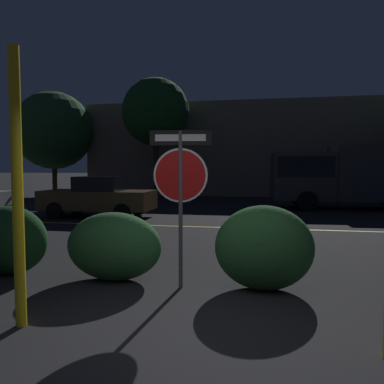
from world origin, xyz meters
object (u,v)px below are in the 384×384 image
at_px(hedge_bush_2, 114,246).
at_px(tree_2, 54,131).
at_px(yellow_pole_left, 17,189).
at_px(hedge_bush_3, 264,248).
at_px(passing_car_2, 99,197).
at_px(stop_sign, 181,176).
at_px(delivery_truck, 349,174).
at_px(hedge_bush_1, 8,240).
at_px(tree_0, 156,112).

distance_m(hedge_bush_2, tree_2, 20.75).
bearing_deg(yellow_pole_left, hedge_bush_3, 33.14).
bearing_deg(passing_car_2, hedge_bush_3, -140.52).
height_order(hedge_bush_3, passing_car_2, passing_car_2).
height_order(yellow_pole_left, hedge_bush_2, yellow_pole_left).
height_order(stop_sign, tree_2, tree_2).
bearing_deg(hedge_bush_2, delivery_truck, 62.47).
bearing_deg(hedge_bush_3, tree_2, 127.97).
distance_m(yellow_pole_left, hedge_bush_1, 2.58).
bearing_deg(hedge_bush_1, tree_2, 118.17).
bearing_deg(tree_0, yellow_pole_left, -79.03).
distance_m(hedge_bush_1, tree_2, 19.80).
relative_size(stop_sign, delivery_truck, 0.34).
xyz_separation_m(stop_sign, delivery_truck, (5.03, 12.01, -0.13)).
xyz_separation_m(hedge_bush_1, tree_0, (-2.04, 16.47, 4.59)).
height_order(yellow_pole_left, tree_0, tree_0).
relative_size(hedge_bush_2, tree_0, 0.22).
xyz_separation_m(hedge_bush_1, delivery_truck, (8.05, 11.82, 0.97)).
height_order(passing_car_2, tree_0, tree_0).
height_order(tree_0, tree_2, tree_0).
xyz_separation_m(hedge_bush_3, passing_car_2, (-5.89, 7.31, 0.12)).
distance_m(stop_sign, tree_2, 21.36).
bearing_deg(passing_car_2, tree_0, 3.14).
relative_size(hedge_bush_2, tree_2, 0.23).
distance_m(tree_0, tree_2, 7.24).
xyz_separation_m(hedge_bush_1, hedge_bush_3, (4.25, -0.06, 0.04)).
distance_m(stop_sign, tree_0, 17.76).
bearing_deg(yellow_pole_left, hedge_bush_2, 78.46).
distance_m(yellow_pole_left, delivery_truck, 15.15).
bearing_deg(tree_2, delivery_truck, -17.19).
relative_size(hedge_bush_2, hedge_bush_3, 1.07).
bearing_deg(hedge_bush_3, hedge_bush_2, 178.46).
bearing_deg(stop_sign, delivery_truck, 61.10).
relative_size(hedge_bush_1, hedge_bush_3, 0.95).
bearing_deg(tree_2, passing_car_2, -52.68).
bearing_deg(tree_0, hedge_bush_3, -69.18).
bearing_deg(tree_0, hedge_bush_2, -76.58).
height_order(yellow_pole_left, passing_car_2, yellow_pole_left).
bearing_deg(hedge_bush_2, passing_car_2, 115.95).
xyz_separation_m(yellow_pole_left, tree_2, (-10.70, 19.00, 2.69)).
height_order(stop_sign, passing_car_2, stop_sign).
distance_m(yellow_pole_left, passing_car_2, 9.66).
bearing_deg(tree_0, hedge_bush_1, -82.94).
bearing_deg(tree_2, tree_0, -5.42).
height_order(passing_car_2, tree_2, tree_2).
xyz_separation_m(stop_sign, yellow_pole_left, (-1.51, -1.66, -0.11)).
height_order(yellow_pole_left, hedge_bush_1, yellow_pole_left).
relative_size(hedge_bush_1, tree_2, 0.20).
distance_m(hedge_bush_2, hedge_bush_3, 2.36).
bearing_deg(passing_car_2, delivery_truck, -64.09).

